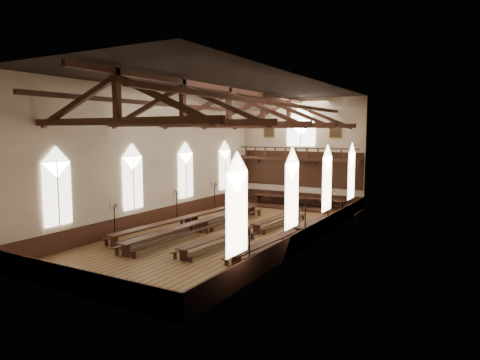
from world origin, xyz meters
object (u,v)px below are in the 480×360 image
object	(u,v)px
refectory_row_d	(296,232)
refectory_row_a	(191,218)
candelabrum_left_near	(115,228)
candelabrum_left_mid	(177,211)
candelabrum_right_mid	(305,230)
dais	(298,207)
candelabrum_left_far	(215,201)
candelabrum_right_near	(249,262)
refectory_row_c	(251,228)
high_table	(298,198)
refectory_row_b	(202,223)
candelabrum_right_far	(328,217)

from	to	relation	value
refectory_row_d	refectory_row_a	bearing A→B (deg)	-179.68
candelabrum_left_near	candelabrum_left_mid	xyz separation A→B (m)	(-0.00, 6.47, 0.05)
candelabrum_right_mid	dais	bearing A→B (deg)	114.14
refectory_row_a	dais	world-z (taller)	refectory_row_a
candelabrum_left_far	refectory_row_d	bearing A→B (deg)	-31.40
candelabrum_left_mid	candelabrum_right_near	bearing A→B (deg)	-37.58
candelabrum_left_far	candelabrum_left_near	bearing A→B (deg)	-90.00
refectory_row_c	candelabrum_right_mid	distance (m)	3.80
refectory_row_c	candelabrum_left_far	size ratio (longest dim) A/B	5.49
refectory_row_d	candelabrum_left_far	distance (m)	12.10
high_table	candelabrum_left_far	distance (m)	7.63
refectory_row_a	high_table	distance (m)	11.73
refectory_row_a	refectory_row_c	size ratio (longest dim) A/B	1.06
refectory_row_c	high_table	world-z (taller)	high_table
refectory_row_c	refectory_row_a	bearing A→B (deg)	175.50
high_table	candelabrum_left_mid	xyz separation A→B (m)	(-6.01, -10.08, -0.14)
candelabrum_left_far	refectory_row_b	bearing A→B (deg)	-63.14
candelabrum_left_near	candelabrum_right_mid	xyz separation A→B (m)	(11.10, 5.18, 0.11)
refectory_row_a	candelabrum_left_near	bearing A→B (deg)	-110.99
refectory_row_d	candelabrum_right_mid	xyz separation A→B (m)	(0.78, -0.36, 0.29)
candelabrum_right_near	candelabrum_right_mid	size ratio (longest dim) A/B	0.88
candelabrum_left_far	high_table	bearing A→B (deg)	38.09
refectory_row_a	candelabrum_right_far	xyz separation A→B (m)	(8.99, 4.10, 0.29)
candelabrum_right_near	candelabrum_right_mid	distance (m)	7.25
high_table	candelabrum_right_near	bearing A→B (deg)	-74.70
refectory_row_d	candelabrum_left_near	world-z (taller)	candelabrum_left_near
refectory_row_d	candelabrum_left_mid	distance (m)	10.37
high_table	candelabrum_left_near	xyz separation A→B (m)	(-6.01, -16.55, -0.19)
high_table	candelabrum_left_mid	size ratio (longest dim) A/B	3.49
dais	candelabrum_right_near	distance (m)	19.32
refectory_row_a	dais	distance (m)	11.73
candelabrum_left_mid	candelabrum_left_far	size ratio (longest dim) A/B	0.97
dais	candelabrum_right_mid	xyz separation A→B (m)	(5.09, -11.37, 0.71)
refectory_row_c	high_table	xyz separation A→B (m)	(-1.30, 11.47, 0.38)
refectory_row_c	refectory_row_d	world-z (taller)	refectory_row_d
dais	refectory_row_b	bearing A→B (deg)	-100.61
refectory_row_b	candelabrum_right_near	world-z (taller)	candelabrum_right_near
refectory_row_c	high_table	distance (m)	11.55
refectory_row_d	refectory_row_b	bearing A→B (deg)	-170.63
refectory_row_a	dais	xyz separation A→B (m)	(3.90, 11.06, -0.48)
high_table	candelabrum_right_near	xyz separation A→B (m)	(5.09, -18.62, -0.18)
refectory_row_c	candelabrum_right_far	xyz separation A→B (m)	(3.79, 4.51, 0.36)
candelabrum_left_mid	candelabrum_right_near	xyz separation A→B (m)	(11.10, -8.54, -0.04)
candelabrum_right_mid	refectory_row_c	bearing A→B (deg)	-178.54
dais	refectory_row_c	bearing A→B (deg)	-83.51
refectory_row_a	candelabrum_left_mid	bearing A→B (deg)	155.15
dais	high_table	distance (m)	0.79
high_table	refectory_row_a	bearing A→B (deg)	-109.43
high_table	refectory_row_c	bearing A→B (deg)	-83.51
refectory_row_c	refectory_row_d	size ratio (longest dim) A/B	0.99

